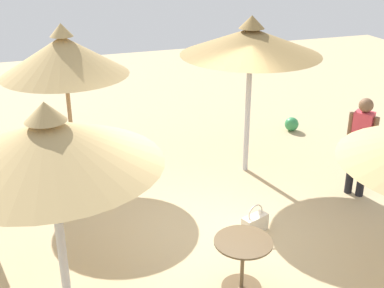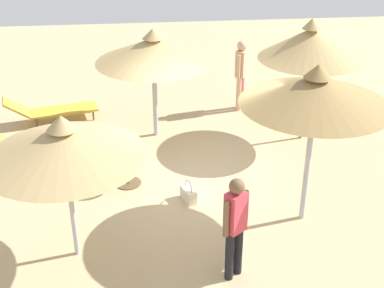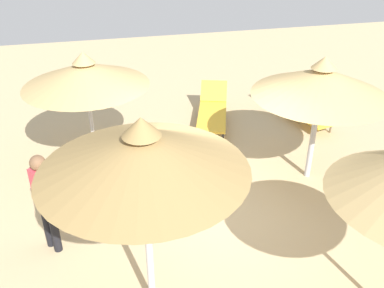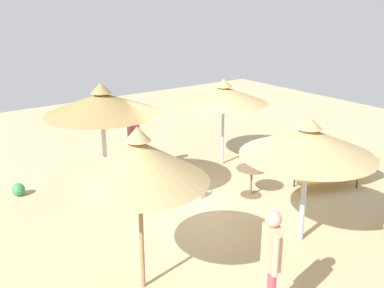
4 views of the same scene
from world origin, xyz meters
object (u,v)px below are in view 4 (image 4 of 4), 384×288
Objects in this scene: lounge_chair_front at (336,172)px; beach_ball at (18,190)px; person_standing_far_left at (134,139)px; handbag at (196,191)px; parasol_umbrella_back at (308,142)px; side_table_round at (251,176)px; parasol_umbrella_center at (102,103)px; parasol_umbrella_far_right at (224,95)px; parasol_umbrella_edge at (139,161)px; person_standing_near_left at (271,258)px.

lounge_chair_front reaches higher than beach_ball.
person_standing_far_left is 2.32m from handbag.
person_standing_far_left is (-0.96, 4.93, -1.04)m from parasol_umbrella_back.
person_standing_far_left reaches higher than side_table_round.
beach_ball is (-4.55, 3.29, -0.33)m from side_table_round.
parasol_umbrella_center is 3.92m from side_table_round.
parasol_umbrella_far_right is at bearing 70.71° from parasol_umbrella_back.
side_table_round is (3.93, 1.59, -1.74)m from parasol_umbrella_edge.
parasol_umbrella_back is at bearing -106.96° from side_table_round.
person_standing_near_left reaches higher than side_table_round.
parasol_umbrella_edge reaches higher than parasol_umbrella_far_right.
parasol_umbrella_edge is at bearing 171.16° from parasol_umbrella_back.
parasol_umbrella_back is (-1.46, -4.17, 0.01)m from parasol_umbrella_far_right.
parasol_umbrella_edge is 5.15m from person_standing_far_left.
lounge_chair_front reaches higher than handbag.
lounge_chair_front is at bearing -32.02° from beach_ball.
beach_ball is at bearing 144.14° from side_table_round.
parasol_umbrella_far_right is 6.62m from person_standing_near_left.
beach_ball is at bearing 143.20° from handbag.
parasol_umbrella_far_right is at bearing -17.57° from person_standing_far_left.
person_standing_near_left is (1.10, -1.78, -1.19)m from parasol_umbrella_edge.
parasol_umbrella_edge is (-3.29, 0.51, 0.20)m from parasol_umbrella_back.
lounge_chair_front is at bearing -45.03° from person_standing_far_left.
parasol_umbrella_edge is 4.19m from handbag.
side_table_round is 2.33× the size of beach_ball.
parasol_umbrella_far_right is 3.58m from lounge_chair_front.
parasol_umbrella_back is at bearing -55.67° from parasol_umbrella_center.
parasol_umbrella_edge reaches higher than handbag.
parasol_umbrella_back reaches higher than beach_ball.
person_standing_near_left is at bearing -75.52° from beach_ball.
parasol_umbrella_back is 5.67× the size of handbag.
parasol_umbrella_center reaches higher than parasol_umbrella_far_right.
lounge_chair_front is (6.01, 0.73, -1.84)m from parasol_umbrella_edge.
handbag is at bearing 153.71° from lounge_chair_front.
beach_ball is (-2.95, 0.46, -0.84)m from person_standing_far_left.
parasol_umbrella_back is at bearing -80.30° from handbag.
parasol_umbrella_center is 6.40× the size of handbag.
parasol_umbrella_far_right reaches higher than person_standing_near_left.
side_table_round is (1.60, -2.83, -0.51)m from person_standing_far_left.
parasol_umbrella_far_right reaches higher than lounge_chair_front.
handbag is at bearing -36.80° from beach_ball.
parasol_umbrella_far_right reaches higher than handbag.
person_standing_far_left is at bearing 101.04° from parasol_umbrella_back.
lounge_chair_front is at bearing -24.26° from parasol_umbrella_center.
parasol_umbrella_center is at bearing 124.33° from parasol_umbrella_back.
person_standing_near_left is 4.44m from side_table_round.
beach_ball is at bearing 167.15° from parasol_umbrella_far_right.
parasol_umbrella_center is at bearing -51.03° from beach_ball.
side_table_round is (2.83, 3.37, -0.55)m from person_standing_near_left.
handbag is (-1.94, -1.34, -1.88)m from parasol_umbrella_far_right.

